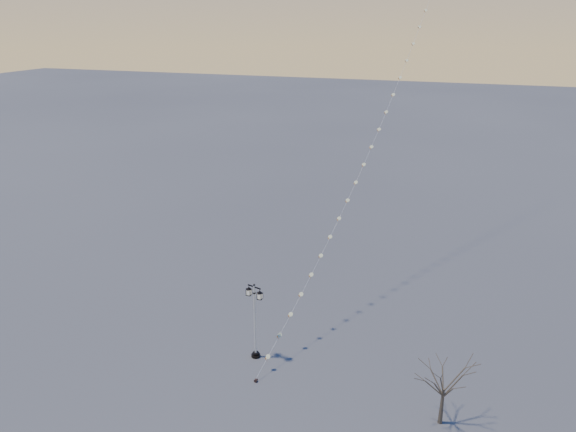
% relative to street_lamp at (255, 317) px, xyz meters
% --- Properties ---
extents(ground, '(300.00, 300.00, 0.00)m').
position_rel_street_lamp_xyz_m(ground, '(1.92, -0.96, -2.60)').
color(ground, '#505151').
rests_on(ground, ground).
extents(street_lamp, '(1.16, 0.64, 4.70)m').
position_rel_street_lamp_xyz_m(street_lamp, '(0.00, 0.00, 0.00)').
color(street_lamp, black).
rests_on(street_lamp, ground).
extents(bare_tree, '(2.16, 2.16, 3.58)m').
position_rel_street_lamp_xyz_m(bare_tree, '(10.56, -2.19, -0.12)').
color(bare_tree, '#493E2E').
rests_on(bare_tree, ground).
extents(kite_train, '(7.72, 36.14, 30.87)m').
position_rel_street_lamp_xyz_m(kite_train, '(4.45, 15.59, 12.71)').
color(kite_train, black).
rests_on(kite_train, ground).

